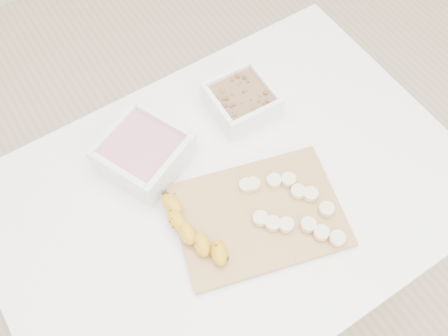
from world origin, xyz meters
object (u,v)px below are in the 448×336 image
bowl_yogurt (144,152)px  bowl_granola (242,100)px  table (231,211)px  cutting_board (259,215)px  banana (194,231)px

bowl_yogurt → bowl_granola: 0.26m
table → cutting_board: cutting_board is taller
bowl_yogurt → bowl_granola: bowl_yogurt is taller
table → bowl_yogurt: 0.24m
table → bowl_yogurt: (-0.12, 0.17, 0.14)m
table → banana: 0.18m
cutting_board → banana: (-0.13, 0.03, 0.02)m
cutting_board → banana: 0.14m
table → banana: (-0.12, -0.04, 0.13)m
bowl_granola → cutting_board: size_ratio=0.43×
bowl_yogurt → cutting_board: 0.28m
banana → table: bearing=22.2°
bowl_granola → cutting_board: 0.28m
bowl_granola → table: bearing=-129.2°
bowl_granola → cutting_board: bowl_granola is taller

